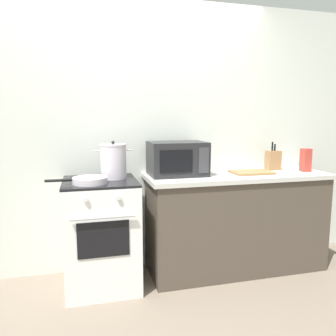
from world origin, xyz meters
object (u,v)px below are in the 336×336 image
(microwave, at_px, (177,159))
(cutting_board, at_px, (251,172))
(pasta_box, at_px, (306,160))
(frying_pan, at_px, (89,180))
(knife_block, at_px, (273,160))
(stock_pot, at_px, (113,161))
(stove, at_px, (102,234))

(microwave, bearing_deg, cutting_board, -6.41)
(microwave, height_order, pasta_box, microwave)
(frying_pan, height_order, microwave, microwave)
(frying_pan, bearing_deg, knife_block, 8.28)
(pasta_box, bearing_deg, stock_pot, 177.20)
(stove, xyz_separation_m, pasta_box, (1.94, -0.03, 0.57))
(stove, distance_m, stock_pot, 0.62)
(stock_pot, xyz_separation_m, pasta_box, (1.82, -0.09, -0.04))
(stove, distance_m, knife_block, 1.79)
(stove, relative_size, microwave, 1.84)
(stock_pot, distance_m, knife_block, 1.57)
(microwave, height_order, cutting_board, microwave)
(stock_pot, height_order, frying_pan, stock_pot)
(cutting_board, xyz_separation_m, knife_block, (0.31, 0.14, 0.09))
(stove, relative_size, knife_block, 3.31)
(stock_pot, bearing_deg, cutting_board, -2.68)
(stove, bearing_deg, pasta_box, -0.85)
(stove, distance_m, frying_pan, 0.51)
(frying_pan, bearing_deg, stock_pot, 40.67)
(microwave, relative_size, cutting_board, 1.39)
(cutting_board, xyz_separation_m, pasta_box, (0.55, -0.03, 0.10))
(cutting_board, bearing_deg, microwave, 173.59)
(frying_pan, bearing_deg, cutting_board, 4.62)
(pasta_box, bearing_deg, frying_pan, -177.49)
(stock_pot, distance_m, pasta_box, 1.82)
(knife_block, bearing_deg, stove, -175.23)
(stock_pot, relative_size, microwave, 0.64)
(cutting_board, bearing_deg, pasta_box, -3.09)
(microwave, xyz_separation_m, knife_block, (1.00, 0.06, -0.05))
(stove, distance_m, pasta_box, 2.02)
(frying_pan, relative_size, microwave, 0.94)
(stock_pot, bearing_deg, knife_block, 2.95)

